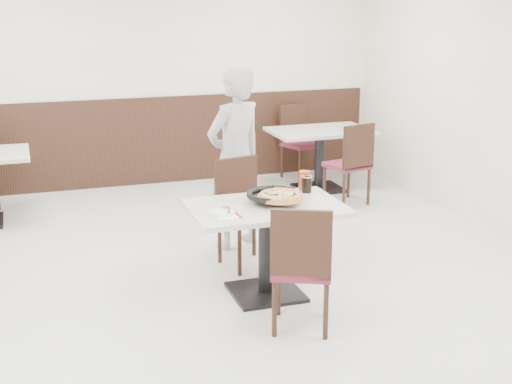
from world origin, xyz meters
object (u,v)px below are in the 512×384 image
object	(u,v)px
chair_near	(302,266)
bg_chair_right_near	(347,163)
chair_far	(247,214)
red_cup	(305,180)
pizza	(280,197)
bg_table_right	(319,160)
diner_person	(235,158)
bg_chair_right_far	(302,142)
pizza_pan	(272,198)
side_plate	(223,213)
cola_glass	(307,185)
main_table	(266,250)

from	to	relation	value
chair_near	bg_chair_right_near	distance (m)	3.23
chair_far	red_cup	xyz separation A→B (m)	(0.41, -0.32, 0.35)
pizza	bg_table_right	xyz separation A→B (m)	(1.56, 2.81, -0.44)
chair_far	diner_person	bearing A→B (deg)	-108.62
chair_far	bg_chair_right_far	distance (m)	3.17
red_cup	chair_near	bearing A→B (deg)	-112.90
chair_far	diner_person	size ratio (longest dim) A/B	0.55
red_cup	diner_person	size ratio (longest dim) A/B	0.09
red_cup	bg_chair_right_far	xyz separation A→B (m)	(1.21, 3.05, -0.35)
pizza_pan	side_plate	xyz separation A→B (m)	(-0.45, -0.16, -0.03)
diner_person	chair_near	bearing A→B (deg)	63.86
side_plate	cola_glass	size ratio (longest dim) A/B	1.41
diner_person	pizza	bearing A→B (deg)	65.73
cola_glass	bg_chair_right_far	size ratio (longest dim) A/B	0.14
bg_table_right	side_plate	bearing A→B (deg)	-125.33
pizza_pan	side_plate	distance (m)	0.48
pizza_pan	diner_person	world-z (taller)	diner_person
pizza_pan	diner_person	distance (m)	1.13
bg_chair_right_far	bg_chair_right_near	bearing A→B (deg)	74.19
chair_near	bg_chair_right_far	bearing A→B (deg)	92.66
main_table	cola_glass	xyz separation A→B (m)	(0.44, 0.25, 0.44)
side_plate	cola_glass	world-z (taller)	cola_glass
side_plate	bg_chair_right_far	world-z (taller)	bg_chair_right_far
diner_person	bg_table_right	world-z (taller)	diner_person
chair_near	bg_chair_right_far	size ratio (longest dim) A/B	1.00
chair_far	bg_chair_right_far	world-z (taller)	same
main_table	chair_far	size ratio (longest dim) A/B	1.26
side_plate	bg_table_right	world-z (taller)	side_plate
chair_far	bg_chair_right_near	xyz separation A→B (m)	(1.68, 1.48, 0.00)
diner_person	bg_chair_right_near	size ratio (longest dim) A/B	1.82
pizza_pan	main_table	bearing A→B (deg)	-142.25
bg_table_right	bg_chair_right_near	size ratio (longest dim) A/B	1.26
chair_near	side_plate	size ratio (longest dim) A/B	5.18
chair_near	red_cup	world-z (taller)	chair_near
bg_chair_right_far	bg_table_right	bearing A→B (deg)	71.47
pizza_pan	bg_table_right	world-z (taller)	pizza_pan
chair_far	pizza	bearing A→B (deg)	82.31
pizza_pan	cola_glass	xyz separation A→B (m)	(0.37, 0.19, 0.02)
main_table	bg_table_right	xyz separation A→B (m)	(1.67, 2.79, 0.00)
side_plate	bg_chair_right_near	world-z (taller)	bg_chair_right_near
chair_near	main_table	bearing A→B (deg)	119.39
cola_glass	bg_table_right	bearing A→B (deg)	64.25
pizza	main_table	bearing A→B (deg)	170.47
bg_chair_right_near	cola_glass	bearing A→B (deg)	-137.97
red_cup	bg_chair_right_near	xyz separation A→B (m)	(1.27, 1.81, -0.35)
main_table	side_plate	distance (m)	0.55
chair_far	diner_person	distance (m)	0.66
pizza	diner_person	xyz separation A→B (m)	(-0.00, 1.20, 0.05)
cola_glass	bg_chair_right_far	distance (m)	3.38
chair_near	bg_chair_right_far	world-z (taller)	same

